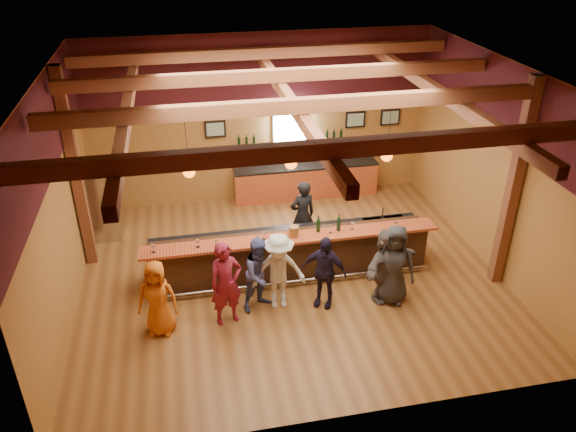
{
  "coord_description": "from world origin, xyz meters",
  "views": [
    {
      "loc": [
        -2.08,
        -10.02,
        7.14
      ],
      "look_at": [
        0.0,
        0.3,
        1.35
      ],
      "focal_mm": 35.0,
      "sensor_mm": 36.0,
      "label": 1
    }
  ],
  "objects_px": {
    "stainless_fridge": "(102,203)",
    "ice_bucket": "(294,231)",
    "back_bar_cabinet": "(306,181)",
    "customer_orange": "(158,298)",
    "customer_white": "(279,272)",
    "bar_counter": "(290,252)",
    "customer_redvest": "(226,284)",
    "bottle_a": "(318,226)",
    "customer_brown": "(386,264)",
    "customer_navy": "(324,272)",
    "customer_dark": "(394,265)",
    "customer_denim": "(260,274)",
    "bartender": "(303,215)"
  },
  "relations": [
    {
      "from": "back_bar_cabinet",
      "to": "bartender",
      "type": "height_order",
      "value": "bartender"
    },
    {
      "from": "back_bar_cabinet",
      "to": "bartender",
      "type": "bearing_deg",
      "value": -104.88
    },
    {
      "from": "back_bar_cabinet",
      "to": "bottle_a",
      "type": "height_order",
      "value": "bottle_a"
    },
    {
      "from": "customer_denim",
      "to": "ice_bucket",
      "type": "bearing_deg",
      "value": 16.31
    },
    {
      "from": "customer_white",
      "to": "customer_brown",
      "type": "relative_size",
      "value": 1.02
    },
    {
      "from": "back_bar_cabinet",
      "to": "ice_bucket",
      "type": "bearing_deg",
      "value": -106.8
    },
    {
      "from": "customer_navy",
      "to": "ice_bucket",
      "type": "xyz_separation_m",
      "value": [
        -0.42,
        0.96,
        0.43
      ]
    },
    {
      "from": "bartender",
      "to": "ice_bucket",
      "type": "height_order",
      "value": "bartender"
    },
    {
      "from": "customer_brown",
      "to": "bartender",
      "type": "xyz_separation_m",
      "value": [
        -1.23,
        2.27,
        0.05
      ]
    },
    {
      "from": "bar_counter",
      "to": "stainless_fridge",
      "type": "bearing_deg",
      "value": 149.24
    },
    {
      "from": "customer_white",
      "to": "customer_navy",
      "type": "distance_m",
      "value": 0.9
    },
    {
      "from": "stainless_fridge",
      "to": "ice_bucket",
      "type": "xyz_separation_m",
      "value": [
        4.13,
        -2.74,
        0.32
      ]
    },
    {
      "from": "customer_dark",
      "to": "ice_bucket",
      "type": "distance_m",
      "value": 2.16
    },
    {
      "from": "stainless_fridge",
      "to": "customer_redvest",
      "type": "distance_m",
      "value": 4.64
    },
    {
      "from": "customer_white",
      "to": "ice_bucket",
      "type": "height_order",
      "value": "customer_white"
    },
    {
      "from": "ice_bucket",
      "to": "bottle_a",
      "type": "relative_size",
      "value": 0.61
    },
    {
      "from": "stainless_fridge",
      "to": "customer_brown",
      "type": "relative_size",
      "value": 1.11
    },
    {
      "from": "bar_counter",
      "to": "bottle_a",
      "type": "height_order",
      "value": "bottle_a"
    },
    {
      "from": "customer_redvest",
      "to": "bartender",
      "type": "height_order",
      "value": "customer_redvest"
    },
    {
      "from": "customer_navy",
      "to": "bottle_a",
      "type": "relative_size",
      "value": 4.3
    },
    {
      "from": "bar_counter",
      "to": "customer_navy",
      "type": "height_order",
      "value": "customer_navy"
    },
    {
      "from": "stainless_fridge",
      "to": "customer_redvest",
      "type": "xyz_separation_m",
      "value": [
        2.59,
        -3.85,
        -0.02
      ]
    },
    {
      "from": "customer_brown",
      "to": "customer_dark",
      "type": "height_order",
      "value": "customer_dark"
    },
    {
      "from": "customer_navy",
      "to": "customer_dark",
      "type": "bearing_deg",
      "value": 24.37
    },
    {
      "from": "customer_denim",
      "to": "customer_dark",
      "type": "relative_size",
      "value": 0.91
    },
    {
      "from": "ice_bucket",
      "to": "customer_white",
      "type": "bearing_deg",
      "value": -119.88
    },
    {
      "from": "customer_dark",
      "to": "customer_denim",
      "type": "bearing_deg",
      "value": -165.79
    },
    {
      "from": "stainless_fridge",
      "to": "customer_brown",
      "type": "bearing_deg",
      "value": -32.55
    },
    {
      "from": "customer_redvest",
      "to": "ice_bucket",
      "type": "relative_size",
      "value": 7.79
    },
    {
      "from": "customer_orange",
      "to": "customer_redvest",
      "type": "height_order",
      "value": "customer_redvest"
    },
    {
      "from": "back_bar_cabinet",
      "to": "customer_orange",
      "type": "relative_size",
      "value": 2.57
    },
    {
      "from": "customer_white",
      "to": "ice_bucket",
      "type": "bearing_deg",
      "value": 63.06
    },
    {
      "from": "customer_denim",
      "to": "ice_bucket",
      "type": "height_order",
      "value": "customer_denim"
    },
    {
      "from": "customer_denim",
      "to": "customer_dark",
      "type": "bearing_deg",
      "value": -33.79
    },
    {
      "from": "customer_navy",
      "to": "customer_brown",
      "type": "relative_size",
      "value": 0.97
    },
    {
      "from": "bar_counter",
      "to": "ice_bucket",
      "type": "relative_size",
      "value": 27.93
    },
    {
      "from": "bar_counter",
      "to": "ice_bucket",
      "type": "xyz_separation_m",
      "value": [
        0.02,
        -0.29,
        0.7
      ]
    },
    {
      "from": "bartender",
      "to": "customer_denim",
      "type": "bearing_deg",
      "value": 45.61
    },
    {
      "from": "customer_orange",
      "to": "customer_redvest",
      "type": "xyz_separation_m",
      "value": [
        1.29,
        0.07,
        0.1
      ]
    },
    {
      "from": "customer_navy",
      "to": "ice_bucket",
      "type": "bearing_deg",
      "value": 144.24
    },
    {
      "from": "bartender",
      "to": "ice_bucket",
      "type": "relative_size",
      "value": 7.61
    },
    {
      "from": "customer_redvest",
      "to": "bottle_a",
      "type": "distance_m",
      "value": 2.43
    },
    {
      "from": "stainless_fridge",
      "to": "customer_white",
      "type": "xyz_separation_m",
      "value": [
        3.66,
        -3.57,
        -0.07
      ]
    },
    {
      "from": "customer_orange",
      "to": "customer_denim",
      "type": "bearing_deg",
      "value": 23.54
    },
    {
      "from": "bar_counter",
      "to": "customer_orange",
      "type": "distance_m",
      "value": 3.18
    },
    {
      "from": "stainless_fridge",
      "to": "ice_bucket",
      "type": "height_order",
      "value": "stainless_fridge"
    },
    {
      "from": "bar_counter",
      "to": "customer_white",
      "type": "distance_m",
      "value": 1.25
    },
    {
      "from": "customer_navy",
      "to": "bottle_a",
      "type": "distance_m",
      "value": 1.14
    },
    {
      "from": "customer_orange",
      "to": "bottle_a",
      "type": "xyz_separation_m",
      "value": [
        3.38,
        1.24,
        0.47
      ]
    },
    {
      "from": "ice_bucket",
      "to": "customer_dark",
      "type": "bearing_deg",
      "value": -31.4
    }
  ]
}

